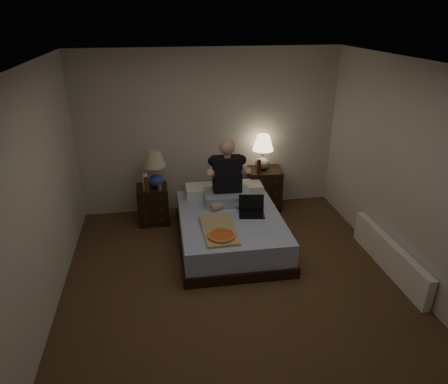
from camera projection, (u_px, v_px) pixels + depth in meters
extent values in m
cube|color=brown|center=(237.00, 290.00, 4.63)|extent=(4.00, 4.50, 0.00)
cube|color=white|center=(241.00, 66.00, 3.59)|extent=(4.00, 4.50, 0.00)
cube|color=silver|center=(209.00, 133.00, 6.13)|extent=(4.00, 0.00, 2.50)
cube|color=silver|center=(325.00, 367.00, 2.09)|extent=(4.00, 0.00, 2.50)
cube|color=silver|center=(33.00, 207.00, 3.80)|extent=(0.00, 4.50, 2.50)
cube|color=silver|center=(415.00, 180.00, 4.42)|extent=(0.00, 4.50, 2.50)
cube|color=#617AC3|center=(230.00, 229.00, 5.47)|extent=(1.37, 1.81, 0.45)
cube|color=black|center=(153.00, 204.00, 6.02)|extent=(0.45, 0.41, 0.58)
cube|color=black|center=(264.00, 189.00, 6.45)|extent=(0.56, 0.51, 0.67)
cylinder|color=silver|center=(145.00, 182.00, 5.73)|extent=(0.07, 0.07, 0.25)
cylinder|color=#A2A39E|center=(159.00, 187.00, 5.77)|extent=(0.07, 0.07, 0.10)
cylinder|color=#50270B|center=(146.00, 185.00, 5.67)|extent=(0.06, 0.06, 0.23)
cylinder|color=#501B0B|center=(259.00, 166.00, 6.12)|extent=(0.06, 0.06, 0.23)
cube|color=white|center=(389.00, 256.00, 4.92)|extent=(0.10, 1.60, 0.40)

